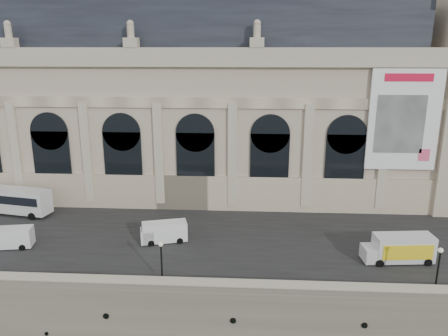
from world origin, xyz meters
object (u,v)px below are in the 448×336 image
object	(u,v)px
lamp_left	(162,263)
lamp_right	(438,271)
van_b	(6,238)
box_truck	(399,248)
bus_left	(7,199)
van_c	(162,232)

from	to	relation	value
lamp_left	lamp_right	distance (m)	25.65
van_b	box_truck	bearing A→B (deg)	-0.94
bus_left	box_truck	bearing A→B (deg)	-12.66
van_b	box_truck	size ratio (longest dim) A/B	0.73
lamp_right	van_b	bearing A→B (deg)	171.32
van_c	box_truck	bearing A→B (deg)	-7.18
bus_left	box_truck	world-z (taller)	bus_left
box_truck	lamp_right	world-z (taller)	lamp_right
van_b	van_c	size ratio (longest dim) A/B	0.97
lamp_right	bus_left	bearing A→B (deg)	161.20
bus_left	lamp_left	distance (m)	29.83
van_c	box_truck	xyz separation A→B (m)	(26.09, -3.29, 0.27)
van_c	lamp_left	bearing A→B (deg)	-78.67
van_c	lamp_right	world-z (taller)	lamp_right
lamp_left	van_c	bearing A→B (deg)	101.33
box_truck	lamp_right	bearing A→B (deg)	-77.11
van_b	box_truck	distance (m)	43.42
bus_left	lamp_right	world-z (taller)	lamp_right
van_b	lamp_left	xyz separation A→B (m)	(19.17, -6.63, 0.96)
van_b	lamp_right	world-z (taller)	lamp_right
lamp_left	box_truck	bearing A→B (deg)	13.71
van_b	van_c	distance (m)	17.52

